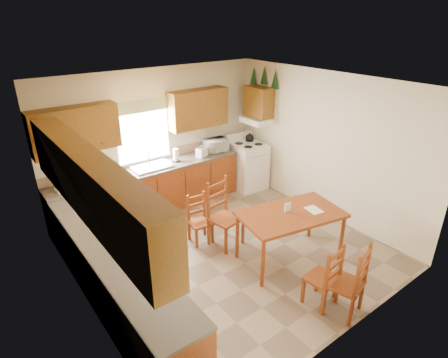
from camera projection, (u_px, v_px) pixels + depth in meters
floor at (228, 250)px, 6.20m from camera, size 4.50×4.50×0.00m
ceiling at (229, 85)px, 5.09m from camera, size 4.50×4.50×0.00m
wall_left at (78, 222)px, 4.40m from camera, size 4.50×4.50×0.00m
wall_right at (324, 146)px, 6.89m from camera, size 4.50×4.50×0.00m
wall_back at (157, 139)px, 7.28m from camera, size 4.50×4.50×0.00m
wall_front at (357, 243)px, 4.01m from camera, size 4.50×4.50×0.00m
lower_cab_back at (151, 191)px, 7.23m from camera, size 3.75×0.60×0.88m
lower_cab_left at (116, 281)px, 4.83m from camera, size 0.60×3.60×0.88m
counter_back at (149, 169)px, 7.04m from camera, size 3.75×0.63×0.04m
counter_left at (112, 251)px, 4.64m from camera, size 0.63×3.60×0.04m
backsplash at (141, 160)px, 7.20m from camera, size 3.75×0.01×0.18m
upper_cab_back_left at (75, 130)px, 6.10m from camera, size 1.41×0.33×0.75m
upper_cab_back_right at (198, 108)px, 7.43m from camera, size 1.25×0.33×0.75m
upper_cab_left at (89, 184)px, 4.18m from camera, size 0.33×3.60×0.75m
upper_cab_stove at (258, 102)px, 7.77m from camera, size 0.33×0.62×0.62m
range_hood at (256, 120)px, 7.89m from camera, size 0.44×0.62×0.12m
window_frame at (143, 132)px, 7.01m from camera, size 1.13×0.02×1.18m
window_pane at (143, 132)px, 7.00m from camera, size 1.05×0.01×1.10m
window_valance at (141, 106)px, 6.78m from camera, size 1.19×0.01×0.24m
sink_basin at (152, 167)px, 7.06m from camera, size 0.75×0.45×0.04m
pine_decal_a at (275, 80)px, 7.41m from camera, size 0.22×0.22×0.36m
pine_decal_b at (264, 76)px, 7.62m from camera, size 0.22×0.22×0.36m
pine_decal_c at (254, 76)px, 7.87m from camera, size 0.22×0.22×0.36m
stove at (248, 166)px, 8.26m from camera, size 0.73×0.75×0.99m
coffeemaker at (61, 181)px, 6.10m from camera, size 0.25×0.28×0.34m
paper_towel at (176, 155)px, 7.31m from camera, size 0.14×0.14×0.26m
toaster at (202, 152)px, 7.57m from camera, size 0.27×0.22×0.19m
microwave at (216, 145)px, 7.84m from camera, size 0.47×0.36×0.27m
dining_table at (289, 236)px, 5.83m from camera, size 1.69×1.17×0.83m
chair_near_left at (346, 279)px, 4.74m from camera, size 0.53×0.51×1.03m
chair_near_right at (322, 275)px, 4.91m from camera, size 0.42×0.41×0.93m
chair_far_left at (200, 220)px, 6.28m from camera, size 0.39×0.38×0.85m
chair_far_right at (226, 215)px, 6.14m from camera, size 0.55×0.53×1.14m
table_paper at (314, 210)px, 5.75m from camera, size 0.25×0.30×0.00m
table_card at (288, 207)px, 5.69m from camera, size 0.10×0.04×0.13m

